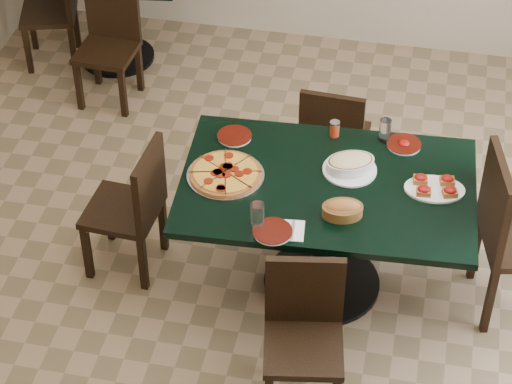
% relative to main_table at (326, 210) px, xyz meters
% --- Properties ---
extents(floor, '(5.50, 5.50, 0.00)m').
position_rel_main_table_xyz_m(floor, '(-0.25, -0.14, -0.57)').
color(floor, '#83684C').
rests_on(floor, ground).
extents(main_table, '(1.59, 1.07, 0.75)m').
position_rel_main_table_xyz_m(main_table, '(0.00, 0.00, 0.00)').
color(main_table, black).
rests_on(main_table, floor).
extents(chair_far, '(0.40, 0.40, 0.82)m').
position_rel_main_table_xyz_m(chair_far, '(-0.07, 0.79, -0.12)').
color(chair_far, black).
rests_on(chair_far, floor).
extents(chair_near, '(0.44, 0.44, 0.82)m').
position_rel_main_table_xyz_m(chair_near, '(0.01, -0.75, -0.11)').
color(chair_near, black).
rests_on(chair_near, floor).
extents(chair_right, '(0.56, 0.56, 1.00)m').
position_rel_main_table_xyz_m(chair_right, '(0.98, 0.05, -0.00)').
color(chair_right, black).
rests_on(chair_right, floor).
extents(chair_left, '(0.42, 0.42, 0.84)m').
position_rel_main_table_xyz_m(chair_left, '(-1.06, -0.05, -0.10)').
color(chair_left, black).
rests_on(chair_left, floor).
extents(back_chair_near, '(0.41, 0.41, 0.82)m').
position_rel_main_table_xyz_m(back_chair_near, '(-1.72, 1.57, -0.11)').
color(back_chair_near, black).
rests_on(back_chair_near, floor).
extents(back_chair_left, '(0.47, 0.47, 0.82)m').
position_rel_main_table_xyz_m(back_chair_left, '(-2.22, 1.92, -0.11)').
color(back_chair_left, black).
rests_on(back_chair_left, floor).
extents(pepperoni_pizza, '(0.41, 0.41, 0.04)m').
position_rel_main_table_xyz_m(pepperoni_pizza, '(-0.54, -0.05, 0.20)').
color(pepperoni_pizza, silver).
rests_on(pepperoni_pizza, main_table).
extents(lasagna_casserole, '(0.31, 0.29, 0.09)m').
position_rel_main_table_xyz_m(lasagna_casserole, '(0.10, 0.13, 0.23)').
color(lasagna_casserole, white).
rests_on(lasagna_casserole, main_table).
extents(bread_basket, '(0.24, 0.19, 0.09)m').
position_rel_main_table_xyz_m(bread_basket, '(0.11, -0.23, 0.22)').
color(bread_basket, brown).
rests_on(bread_basket, main_table).
extents(bruschetta_platter, '(0.33, 0.25, 0.05)m').
position_rel_main_table_xyz_m(bruschetta_platter, '(0.55, 0.06, 0.21)').
color(bruschetta_platter, white).
rests_on(bruschetta_platter, main_table).
extents(side_plate_near, '(0.20, 0.20, 0.02)m').
position_rel_main_table_xyz_m(side_plate_near, '(-0.21, -0.42, 0.19)').
color(side_plate_near, white).
rests_on(side_plate_near, main_table).
extents(side_plate_far_r, '(0.19, 0.19, 0.03)m').
position_rel_main_table_xyz_m(side_plate_far_r, '(0.36, 0.40, 0.19)').
color(side_plate_far_r, white).
rests_on(side_plate_far_r, main_table).
extents(side_plate_far_l, '(0.19, 0.19, 0.02)m').
position_rel_main_table_xyz_m(side_plate_far_l, '(-0.56, 0.29, 0.19)').
color(side_plate_far_l, white).
rests_on(side_plate_far_l, main_table).
extents(napkin_setting, '(0.17, 0.17, 0.01)m').
position_rel_main_table_xyz_m(napkin_setting, '(-0.13, -0.39, 0.18)').
color(napkin_setting, white).
rests_on(napkin_setting, main_table).
extents(water_glass_a, '(0.06, 0.06, 0.14)m').
position_rel_main_table_xyz_m(water_glass_a, '(0.25, 0.43, 0.25)').
color(water_glass_a, white).
rests_on(water_glass_a, main_table).
extents(water_glass_b, '(0.07, 0.07, 0.15)m').
position_rel_main_table_xyz_m(water_glass_b, '(-0.29, -0.40, 0.25)').
color(water_glass_b, white).
rests_on(water_glass_b, main_table).
extents(pepper_shaker, '(0.06, 0.06, 0.09)m').
position_rel_main_table_xyz_m(pepper_shaker, '(-0.02, 0.41, 0.23)').
color(pepper_shaker, '#AB2912').
rests_on(pepper_shaker, main_table).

